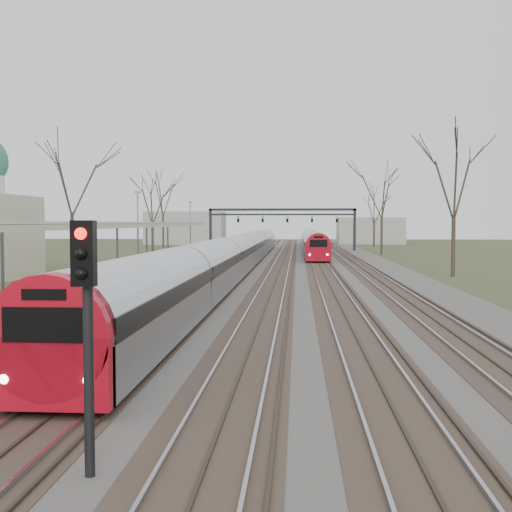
{
  "coord_description": "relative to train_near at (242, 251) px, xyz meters",
  "views": [
    {
      "loc": [
        2.48,
        -6.3,
        4.07
      ],
      "look_at": [
        -0.08,
        33.05,
        2.0
      ],
      "focal_mm": 45.0,
      "sensor_mm": 36.0,
      "label": 1
    }
  ],
  "objects": [
    {
      "name": "tree_west_far",
      "position": [
        -14.5,
        -2.85,
        6.54
      ],
      "size": [
        5.5,
        5.5,
        11.33
      ],
      "color": "#2D231C",
      "rests_on": "ground"
    },
    {
      "name": "tree_east_far",
      "position": [
        16.5,
        -8.85,
        5.81
      ],
      "size": [
        5.0,
        5.0,
        10.3
      ],
      "color": "#2D231C",
      "rests_on": "ground"
    },
    {
      "name": "train_far",
      "position": [
        7.0,
        35.06,
        0.0
      ],
      "size": [
        2.62,
        60.21,
        3.05
      ],
      "color": "#9C9FA6",
      "rests_on": "ground"
    },
    {
      "name": "signal_gantry",
      "position": [
        2.79,
        34.14,
        3.43
      ],
      "size": [
        21.0,
        0.59,
        6.08
      ],
      "color": "black",
      "rests_on": "ground"
    },
    {
      "name": "track_bed",
      "position": [
        2.76,
        4.15,
        -1.42
      ],
      "size": [
        24.0,
        160.0,
        0.22
      ],
      "color": "#474442",
      "rests_on": "ground"
    },
    {
      "name": "signal_post",
      "position": [
        1.75,
        -47.59,
        1.25
      ],
      "size": [
        0.35,
        0.45,
        4.1
      ],
      "color": "black",
      "rests_on": "ground"
    },
    {
      "name": "train_near",
      "position": [
        0.0,
        0.0,
        0.0
      ],
      "size": [
        2.62,
        90.21,
        3.05
      ],
      "color": "#9C9FA6",
      "rests_on": "ground"
    },
    {
      "name": "platform",
      "position": [
        -6.55,
        -13.35,
        -0.98
      ],
      "size": [
        3.5,
        69.0,
        1.0
      ],
      "primitive_type": "cube",
      "color": "#9E9B93",
      "rests_on": "ground"
    },
    {
      "name": "canopy",
      "position": [
        -6.55,
        -17.87,
        2.45
      ],
      "size": [
        4.1,
        50.0,
        3.11
      ],
      "color": "slate",
      "rests_on": "platform"
    }
  ]
}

